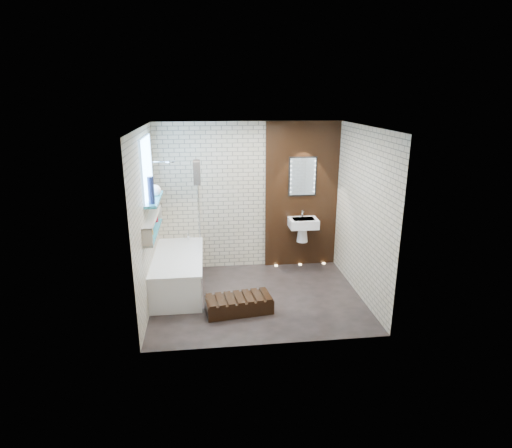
{
  "coord_description": "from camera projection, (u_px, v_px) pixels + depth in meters",
  "views": [
    {
      "loc": [
        -0.72,
        -5.91,
        3.05
      ],
      "look_at": [
        0.0,
        0.15,
        1.15
      ],
      "focal_mm": 29.64,
      "sensor_mm": 36.0,
      "label": 1
    }
  ],
  "objects": [
    {
      "name": "walnut_step",
      "position": [
        239.0,
        305.0,
        6.13
      ],
      "size": [
        1.0,
        0.54,
        0.21
      ],
      "primitive_type": "cube",
      "rotation": [
        0.0,
        0.0,
        0.13
      ],
      "color": "black",
      "rests_on": "ground"
    },
    {
      "name": "washbasin",
      "position": [
        303.0,
        226.0,
        7.48
      ],
      "size": [
        0.5,
        0.36,
        0.58
      ],
      "color": "white",
      "rests_on": "walnut_panel"
    },
    {
      "name": "display_niche",
      "position": [
        153.0,
        224.0,
        6.2
      ],
      "size": [
        0.14,
        1.3,
        0.26
      ],
      "color": "teal",
      "rests_on": "room_shell"
    },
    {
      "name": "bath_screen",
      "position": [
        198.0,
        205.0,
        6.96
      ],
      "size": [
        0.01,
        0.78,
        1.4
      ],
      "primitive_type": "cube",
      "color": "white",
      "rests_on": "bathtub"
    },
    {
      "name": "niche_bottles",
      "position": [
        153.0,
        226.0,
        6.26
      ],
      "size": [
        0.06,
        0.92,
        0.14
      ],
      "color": "maroon",
      "rests_on": "display_niche"
    },
    {
      "name": "room_shell",
      "position": [
        257.0,
        217.0,
        6.2
      ],
      "size": [
        3.24,
        3.2,
        2.6
      ],
      "color": "#B1A78C",
      "rests_on": "ground"
    },
    {
      "name": "sill_vases",
      "position": [
        154.0,
        190.0,
        6.21
      ],
      "size": [
        0.17,
        0.6,
        0.39
      ],
      "color": "white",
      "rests_on": "clerestory_window"
    },
    {
      "name": "clerestory_window",
      "position": [
        148.0,
        175.0,
        6.18
      ],
      "size": [
        0.18,
        1.0,
        0.94
      ],
      "color": "#7FADE0",
      "rests_on": "room_shell"
    },
    {
      "name": "bathtub",
      "position": [
        178.0,
        272.0,
        6.79
      ],
      "size": [
        0.79,
        1.74,
        0.7
      ],
      "color": "white",
      "rests_on": "ground"
    },
    {
      "name": "led_mirror",
      "position": [
        303.0,
        177.0,
        7.37
      ],
      "size": [
        0.5,
        0.02,
        0.7
      ],
      "color": "black",
      "rests_on": "walnut_panel"
    },
    {
      "name": "shower_head",
      "position": [
        170.0,
        161.0,
        6.75
      ],
      "size": [
        0.18,
        0.18,
        0.02
      ],
      "primitive_type": "cylinder",
      "color": "silver",
      "rests_on": "room_shell"
    },
    {
      "name": "floor_uplights",
      "position": [
        300.0,
        264.0,
        7.83
      ],
      "size": [
        0.96,
        0.06,
        0.01
      ],
      "color": "#FFD899",
      "rests_on": "ground"
    },
    {
      "name": "walnut_panel",
      "position": [
        302.0,
        196.0,
        7.51
      ],
      "size": [
        1.3,
        0.06,
        2.6
      ],
      "primitive_type": "cube",
      "color": "black",
      "rests_on": "ground"
    },
    {
      "name": "towel",
      "position": [
        197.0,
        172.0,
        6.67
      ],
      "size": [
        0.11,
        0.28,
        0.37
      ],
      "primitive_type": "cube",
      "color": "black",
      "rests_on": "bath_screen"
    },
    {
      "name": "ground",
      "position": [
        257.0,
        297.0,
        6.59
      ],
      "size": [
        3.2,
        3.2,
        0.0
      ],
      "primitive_type": "plane",
      "color": "black",
      "rests_on": "ground"
    }
  ]
}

